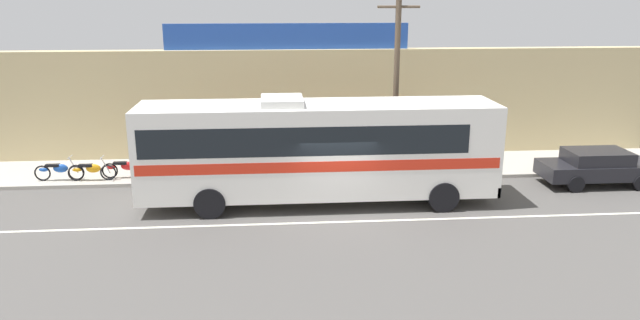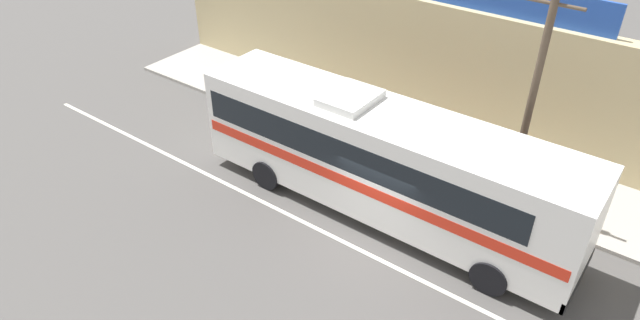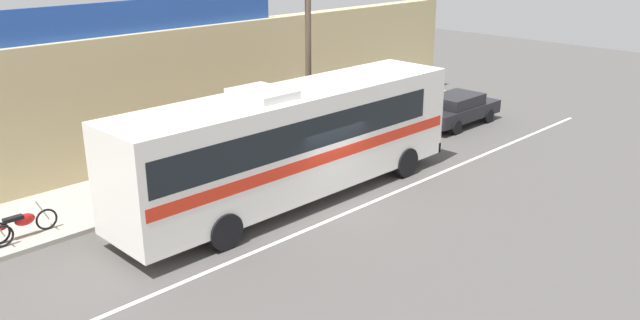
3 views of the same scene
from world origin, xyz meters
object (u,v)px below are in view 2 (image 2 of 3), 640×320
at_px(intercity_bus, 380,156).
at_px(motorcycle_black, 268,95).
at_px(motorcycle_blue, 223,80).
at_px(pedestrian_near_shop, 432,133).
at_px(motorcycle_red, 242,89).
at_px(utility_pole, 531,101).

xyz_separation_m(intercity_bus, motorcycle_black, (-7.23, 3.08, -1.50)).
height_order(motorcycle_blue, pedestrian_near_shop, pedestrian_near_shop).
relative_size(intercity_bus, motorcycle_blue, 6.47).
height_order(intercity_bus, pedestrian_near_shop, intercity_bus).
bearing_deg(motorcycle_blue, motorcycle_black, 2.89).
height_order(intercity_bus, motorcycle_red, intercity_bus).
height_order(motorcycle_red, pedestrian_near_shop, pedestrian_near_shop).
height_order(utility_pole, motorcycle_blue, utility_pole).
distance_m(motorcycle_blue, pedestrian_near_shop, 9.80).
relative_size(utility_pole, motorcycle_black, 3.71).
bearing_deg(utility_pole, intercity_bus, -140.96).
distance_m(motorcycle_red, motorcycle_black, 1.28).
distance_m(intercity_bus, motorcycle_black, 8.01).
bearing_deg(motorcycle_black, motorcycle_blue, -177.11).
height_order(intercity_bus, motorcycle_black, intercity_bus).
xyz_separation_m(intercity_bus, motorcycle_blue, (-9.76, 2.96, -1.50)).
bearing_deg(motorcycle_blue, motorcycle_red, -5.09).
height_order(utility_pole, motorcycle_red, utility_pole).
distance_m(utility_pole, pedestrian_near_shop, 4.36).
xyz_separation_m(motorcycle_blue, pedestrian_near_shop, (9.76, 0.62, 0.54)).
xyz_separation_m(utility_pole, motorcycle_black, (-10.53, 0.41, -3.26)).
distance_m(intercity_bus, pedestrian_near_shop, 3.70).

